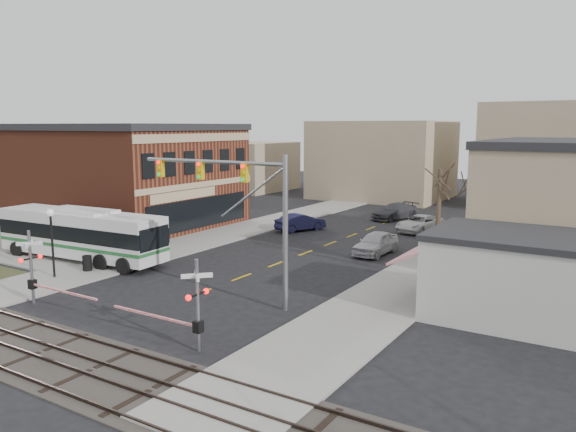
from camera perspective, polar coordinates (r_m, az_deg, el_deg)
The scene contains 23 objects.
ground at distance 31.18m, azimuth -11.41°, elevation -8.61°, with size 160.00×160.00×0.00m, color black.
sidewalk_west at distance 52.06m, azimuth -3.94°, elevation -1.22°, with size 5.00×60.00×0.12m, color gray.
sidewalk_east at distance 43.92m, azimuth 16.63°, elevation -3.54°, with size 5.00×60.00×0.12m, color gray.
plaza_west at distance 50.98m, azimuth -25.74°, elevation -2.35°, with size 20.00×10.00×0.11m, color gray.
ballast_strip at distance 26.31m, azimuth -23.72°, elevation -12.56°, with size 160.00×5.00×0.06m, color #332D28.
rail_tracks at distance 26.27m, azimuth -23.73°, elevation -12.38°, with size 160.00×3.91×0.14m.
brick_building at distance 60.70m, azimuth -19.82°, elevation 4.26°, with size 30.40×15.40×9.60m.
awning_shop at distance 29.73m, azimuth 22.17°, elevation -5.66°, with size 9.74×6.20×4.30m.
tree_east_a at distance 35.44m, azimuth 14.99°, elevation -0.78°, with size 0.28×0.28×6.75m.
tree_east_b at distance 41.11m, azimuth 17.84°, elevation 0.11°, with size 0.28×0.28×6.30m.
tree_east_c at distance 48.75m, azimuth 20.42°, elevation 1.87°, with size 0.28×0.28×7.20m.
transit_bus at distance 41.96m, azimuth -20.30°, elevation -1.67°, with size 13.64×3.81×3.47m.
traffic_signal_mast at distance 29.60m, azimuth -4.65°, elevation 1.95°, with size 9.60×0.30×8.00m.
rr_crossing_west at distance 32.39m, azimuth -24.21°, elevation -4.96°, with size 5.60×1.36×4.00m.
rr_crossing_east at distance 24.22m, azimuth -9.93°, elevation -8.90°, with size 5.60×1.36×4.00m.
street_lamp at distance 37.41m, azimuth -22.91°, elevation -1.19°, with size 0.44×0.44×4.26m.
trash_bin at distance 38.75m, azimuth -19.73°, elevation -4.52°, with size 0.60×0.60×0.99m, color black.
car_a at distance 42.06m, azimuth 8.89°, elevation -2.73°, with size 1.98×4.91×1.67m, color #BBBBC0.
car_b at distance 50.88m, azimuth 1.27°, elevation -0.63°, with size 1.63×4.69×1.54m, color #171637.
car_c at distance 51.71m, azimuth 13.23°, elevation -0.75°, with size 2.45×5.31×1.48m, color silver.
car_d at distance 58.00m, azimuth 10.77°, elevation 0.46°, with size 2.26×5.56×1.61m, color #3B3B40.
pedestrian_near at distance 39.86m, azimuth -15.69°, elevation -3.39°, with size 0.64×0.42×1.75m, color #534843.
pedestrian_far at distance 43.58m, azimuth -14.27°, elevation -2.36°, with size 0.79×0.61×1.62m, color #2F3B53.
Camera 1 is at (20.56, -21.46, 9.42)m, focal length 35.00 mm.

